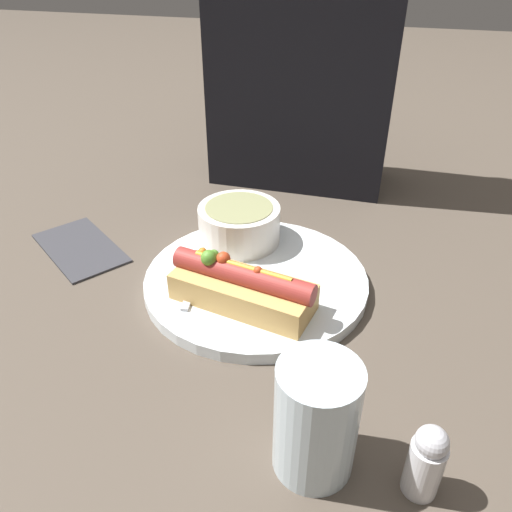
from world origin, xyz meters
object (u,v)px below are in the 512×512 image
Objects in this scene: spoon at (207,251)px; salt_shaker at (426,461)px; hot_dog at (242,287)px; seated_diner at (306,6)px; soup_bowl at (239,222)px; drinking_glass at (316,419)px.

spoon is 2.30× the size of salt_shaker.
seated_diner is at bearing 102.94° from hot_dog.
soup_bowl is at bearing -41.98° from spoon.
drinking_glass is 1.49× the size of salt_shaker.
salt_shaker is at bearing -69.29° from seated_diner.
spoon is 0.36m from salt_shaker.
hot_dog is 1.61× the size of drinking_glass.
soup_bowl is 0.38m from salt_shaker.
soup_bowl is at bearing 117.37° from drinking_glass.
spoon is at bearing -124.40° from soup_bowl.
drinking_glass is at bearing -151.45° from spoon.
soup_bowl is at bearing 128.66° from salt_shaker.
salt_shaker is (0.26, -0.25, 0.02)m from spoon.
hot_dog is 1.04× the size of spoon.
spoon is at bearing 136.68° from salt_shaker.
hot_dog is 0.44m from seated_diner.
soup_bowl is at bearing 119.44° from hot_dog.
soup_bowl is (-0.04, 0.13, 0.00)m from hot_dog.
drinking_glass is (0.11, -0.16, 0.01)m from hot_dog.
drinking_glass reaches higher than salt_shaker.
spoon is 0.31m from drinking_glass.
seated_diner is at bearing 83.18° from soup_bowl.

